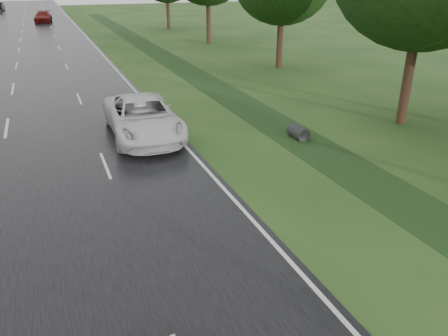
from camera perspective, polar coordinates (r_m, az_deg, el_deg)
road at (r=50.39m, az=-25.08°, el=14.52°), size 14.00×180.00×0.04m
edge_stripe_east at (r=50.56m, az=-17.24°, el=15.70°), size 0.12×180.00×0.01m
center_line at (r=50.39m, az=-25.09°, el=14.55°), size 0.12×180.00×0.01m
drainage_ditch at (r=26.24m, az=-0.30°, el=10.02°), size 2.20×120.00×0.56m
white_pickup at (r=18.72m, az=-10.56°, el=6.53°), size 2.87×5.96×1.63m
far_car_red at (r=72.36m, az=-22.56°, el=17.77°), size 2.79×5.51×1.53m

